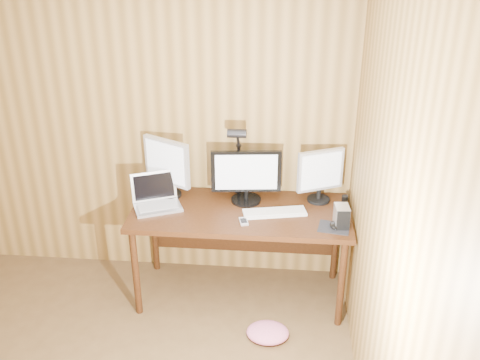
# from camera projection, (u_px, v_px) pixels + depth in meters

# --- Properties ---
(desk) EXTENTS (1.60, 0.70, 0.75)m
(desk) POSITION_uv_depth(u_px,v_px,m) (241.00, 220.00, 4.03)
(desk) COLOR #33190A
(desk) RESTS_ON floor
(monitor_center) EXTENTS (0.52, 0.23, 0.41)m
(monitor_center) POSITION_uv_depth(u_px,v_px,m) (246.00, 176.00, 3.96)
(monitor_center) COLOR black
(monitor_center) RESTS_ON desk
(monitor_left) EXTENTS (0.38, 0.23, 0.46)m
(monitor_left) POSITION_uv_depth(u_px,v_px,m) (167.00, 166.00, 4.03)
(monitor_left) COLOR black
(monitor_left) RESTS_ON desk
(monitor_right) EXTENTS (0.34, 0.18, 0.41)m
(monitor_right) POSITION_uv_depth(u_px,v_px,m) (320.00, 174.00, 3.96)
(monitor_right) COLOR black
(monitor_right) RESTS_ON desk
(laptop) EXTENTS (0.41, 0.37, 0.24)m
(laptop) POSITION_uv_depth(u_px,v_px,m) (156.00, 198.00, 3.96)
(laptop) COLOR silver
(laptop) RESTS_ON desk
(keyboard) EXTENTS (0.47, 0.23, 0.02)m
(keyboard) POSITION_uv_depth(u_px,v_px,m) (275.00, 212.00, 3.87)
(keyboard) COLOR white
(keyboard) RESTS_ON desk
(mousepad) EXTENTS (0.24, 0.21, 0.00)m
(mousepad) POSITION_uv_depth(u_px,v_px,m) (334.00, 228.00, 3.69)
(mousepad) COLOR black
(mousepad) RESTS_ON desk
(mouse) EXTENTS (0.09, 0.12, 0.04)m
(mouse) POSITION_uv_depth(u_px,v_px,m) (334.00, 225.00, 3.68)
(mouse) COLOR black
(mouse) RESTS_ON mousepad
(hard_drive) EXTENTS (0.11, 0.15, 0.15)m
(hard_drive) POSITION_uv_depth(u_px,v_px,m) (342.00, 216.00, 3.68)
(hard_drive) COLOR silver
(hard_drive) RESTS_ON desk
(phone) EXTENTS (0.08, 0.12, 0.02)m
(phone) POSITION_uv_depth(u_px,v_px,m) (244.00, 221.00, 3.75)
(phone) COLOR silver
(phone) RESTS_ON desk
(speaker) EXTENTS (0.05, 0.05, 0.11)m
(speaker) POSITION_uv_depth(u_px,v_px,m) (345.00, 203.00, 3.91)
(speaker) COLOR black
(speaker) RESTS_ON desk
(desk_lamp) EXTENTS (0.14, 0.20, 0.61)m
(desk_lamp) POSITION_uv_depth(u_px,v_px,m) (238.00, 151.00, 3.97)
(desk_lamp) COLOR black
(desk_lamp) RESTS_ON desk
(fabric_pile) EXTENTS (0.32, 0.27, 0.10)m
(fabric_pile) POSITION_uv_depth(u_px,v_px,m) (268.00, 333.00, 3.75)
(fabric_pile) COLOR #CF6489
(fabric_pile) RESTS_ON floor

